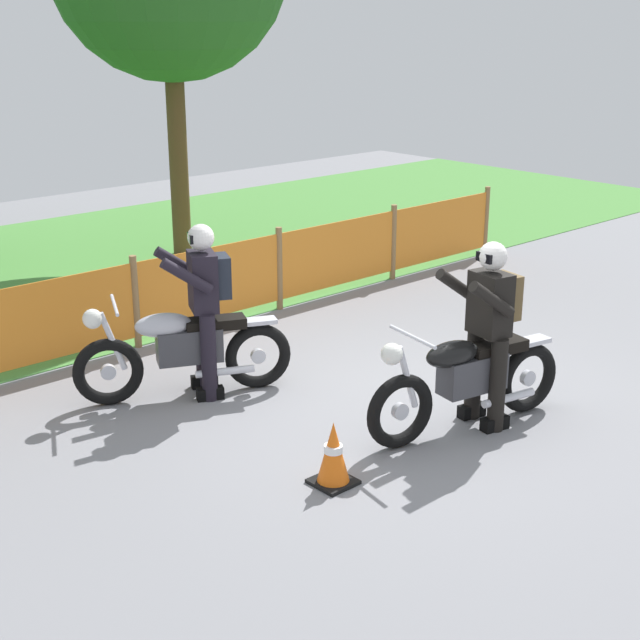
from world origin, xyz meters
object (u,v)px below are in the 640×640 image
Objects in this scene: motorcycle_trailing at (183,349)px; traffic_cone at (333,454)px; motorcycle_lead at (467,378)px; rider_trailing at (204,300)px; rider_lead at (489,324)px.

motorcycle_trailing reaches higher than traffic_cone.
motorcycle_lead is 2.57m from rider_trailing.
traffic_cone is at bearing 9.56° from motorcycle_lead.
motorcycle_lead reaches higher than traffic_cone.
motorcycle_lead reaches higher than motorcycle_trailing.
rider_trailing is at bearing -179.49° from motorcycle_trailing.
traffic_cone is (-1.56, 0.05, -0.23)m from motorcycle_lead.
traffic_cone is (-0.33, -2.15, -0.69)m from rider_trailing.
rider_lead reaches higher than motorcycle_trailing.
motorcycle_trailing is at bearing -46.64° from motorcycle_lead.
rider_trailing is at bearing -45.72° from rider_lead.
motorcycle_lead is at bearing 0.51° from rider_lead.
motorcycle_lead is at bearing -1.71° from traffic_cone.
traffic_cone is (-1.78, 0.09, -0.69)m from rider_lead.
rider_lead is at bearing -2.87° from traffic_cone.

